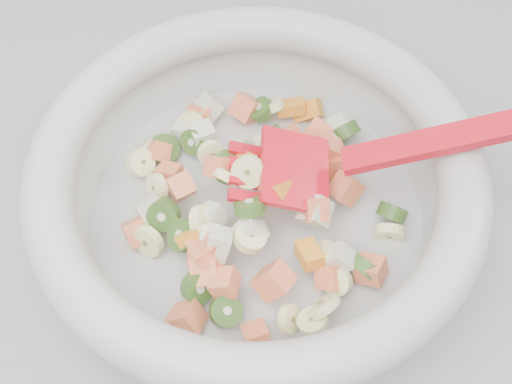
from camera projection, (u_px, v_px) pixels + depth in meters
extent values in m
cube|color=gray|center=(331.00, 323.00, 0.99)|extent=(2.00, 0.60, 0.90)
cylinder|color=beige|center=(256.00, 217.00, 0.55)|extent=(0.29, 0.29, 0.02)
torus|color=beige|center=(256.00, 170.00, 0.50)|extent=(0.36, 0.36, 0.04)
cylinder|color=beige|center=(271.00, 106.00, 0.59)|extent=(0.03, 0.03, 0.02)
cylinder|color=beige|center=(248.00, 172.00, 0.51)|extent=(0.04, 0.03, 0.03)
cylinder|color=beige|center=(337.00, 282.00, 0.49)|extent=(0.03, 0.03, 0.02)
cylinder|color=beige|center=(201.00, 220.00, 0.50)|extent=(0.02, 0.03, 0.03)
cylinder|color=beige|center=(289.00, 319.00, 0.48)|extent=(0.03, 0.02, 0.03)
cylinder|color=beige|center=(320.00, 253.00, 0.50)|extent=(0.03, 0.03, 0.02)
cylinder|color=beige|center=(312.00, 321.00, 0.48)|extent=(0.03, 0.03, 0.02)
cylinder|color=beige|center=(191.00, 125.00, 0.58)|extent=(0.03, 0.03, 0.03)
cylinder|color=beige|center=(295.00, 153.00, 0.54)|extent=(0.03, 0.02, 0.03)
cylinder|color=beige|center=(141.00, 163.00, 0.56)|extent=(0.03, 0.03, 0.02)
cylinder|color=beige|center=(157.00, 188.00, 0.53)|extent=(0.02, 0.03, 0.03)
cylinder|color=beige|center=(212.00, 154.00, 0.54)|extent=(0.03, 0.01, 0.03)
cylinder|color=beige|center=(229.00, 177.00, 0.52)|extent=(0.03, 0.04, 0.03)
cylinder|color=beige|center=(323.00, 307.00, 0.48)|extent=(0.03, 0.03, 0.03)
cylinder|color=beige|center=(390.00, 233.00, 0.53)|extent=(0.03, 0.02, 0.03)
cylinder|color=beige|center=(327.00, 145.00, 0.56)|extent=(0.02, 0.03, 0.03)
cylinder|color=beige|center=(250.00, 238.00, 0.49)|extent=(0.03, 0.03, 0.02)
cylinder|color=beige|center=(148.00, 241.00, 0.52)|extent=(0.03, 0.03, 0.03)
cube|color=#FE7950|center=(186.00, 319.00, 0.49)|extent=(0.03, 0.03, 0.03)
cube|color=#FE7950|center=(274.00, 281.00, 0.48)|extent=(0.04, 0.03, 0.04)
cube|color=#FE7950|center=(337.00, 164.00, 0.55)|extent=(0.02, 0.03, 0.03)
cube|color=#FE7950|center=(315.00, 209.00, 0.51)|extent=(0.02, 0.02, 0.03)
cube|color=#FE7950|center=(257.00, 337.00, 0.48)|extent=(0.02, 0.03, 0.03)
cube|color=#FE7950|center=(181.00, 187.00, 0.52)|extent=(0.02, 0.03, 0.02)
cube|color=#FE7950|center=(220.00, 167.00, 0.52)|extent=(0.03, 0.03, 0.03)
cube|color=#FE7950|center=(137.00, 232.00, 0.52)|extent=(0.02, 0.03, 0.03)
cube|color=#FE7950|center=(206.00, 255.00, 0.49)|extent=(0.03, 0.03, 0.03)
cube|color=#FE7950|center=(206.00, 274.00, 0.49)|extent=(0.03, 0.03, 0.03)
cube|color=#FE7950|center=(291.00, 144.00, 0.56)|extent=(0.03, 0.03, 0.04)
cube|color=#FE7950|center=(205.00, 250.00, 0.50)|extent=(0.03, 0.03, 0.03)
cube|color=#FE7950|center=(371.00, 270.00, 0.50)|extent=(0.03, 0.03, 0.03)
cube|color=#FE7950|center=(331.00, 276.00, 0.50)|extent=(0.03, 0.03, 0.03)
cube|color=#FE7950|center=(224.00, 283.00, 0.48)|extent=(0.03, 0.03, 0.02)
cube|color=#FE7950|center=(246.00, 108.00, 0.60)|extent=(0.04, 0.03, 0.03)
cube|color=#FE7950|center=(157.00, 152.00, 0.57)|extent=(0.03, 0.02, 0.03)
cube|color=#FE7950|center=(319.00, 132.00, 0.58)|extent=(0.03, 0.03, 0.03)
cube|color=#FE7950|center=(200.00, 115.00, 0.60)|extent=(0.03, 0.03, 0.03)
cube|color=#FE7950|center=(328.00, 150.00, 0.55)|extent=(0.03, 0.02, 0.03)
cube|color=#FE7950|center=(170.00, 175.00, 0.55)|extent=(0.03, 0.03, 0.02)
cube|color=#FE7950|center=(346.00, 188.00, 0.53)|extent=(0.03, 0.03, 0.03)
cylinder|color=#62A938|center=(261.00, 110.00, 0.59)|extent=(0.03, 0.03, 0.03)
cylinder|color=#62A938|center=(270.00, 138.00, 0.55)|extent=(0.03, 0.03, 0.04)
cylinder|color=#62A938|center=(197.00, 288.00, 0.49)|extent=(0.04, 0.03, 0.03)
cylinder|color=#62A938|center=(164.00, 149.00, 0.57)|extent=(0.03, 0.03, 0.03)
cylinder|color=#62A938|center=(195.00, 141.00, 0.57)|extent=(0.03, 0.03, 0.03)
cylinder|color=#62A938|center=(183.00, 236.00, 0.51)|extent=(0.03, 0.04, 0.03)
cylinder|color=#62A938|center=(250.00, 207.00, 0.50)|extent=(0.04, 0.03, 0.03)
cylinder|color=#62A938|center=(228.00, 167.00, 0.52)|extent=(0.03, 0.03, 0.03)
cylinder|color=#62A938|center=(226.00, 311.00, 0.48)|extent=(0.03, 0.03, 0.02)
cylinder|color=#62A938|center=(164.00, 215.00, 0.52)|extent=(0.04, 0.03, 0.03)
cylinder|color=#62A938|center=(345.00, 132.00, 0.58)|extent=(0.03, 0.03, 0.03)
cylinder|color=#62A938|center=(392.00, 212.00, 0.53)|extent=(0.03, 0.03, 0.03)
cylinder|color=#62A938|center=(365.00, 267.00, 0.50)|extent=(0.03, 0.03, 0.03)
cube|color=beige|center=(150.00, 210.00, 0.53)|extent=(0.03, 0.03, 0.03)
cube|color=beige|center=(218.00, 244.00, 0.49)|extent=(0.03, 0.03, 0.03)
cube|color=beige|center=(209.00, 107.00, 0.60)|extent=(0.03, 0.03, 0.03)
cube|color=beige|center=(152.00, 148.00, 0.58)|extent=(0.03, 0.02, 0.03)
cube|color=beige|center=(315.00, 211.00, 0.51)|extent=(0.03, 0.03, 0.03)
cube|color=beige|center=(212.00, 238.00, 0.50)|extent=(0.02, 0.02, 0.02)
cube|color=beige|center=(297.00, 153.00, 0.54)|extent=(0.03, 0.03, 0.03)
cube|color=beige|center=(338.00, 258.00, 0.50)|extent=(0.03, 0.03, 0.03)
cube|color=beige|center=(251.00, 231.00, 0.50)|extent=(0.03, 0.03, 0.03)
cube|color=beige|center=(187.00, 132.00, 0.58)|extent=(0.03, 0.03, 0.03)
cube|color=beige|center=(338.00, 128.00, 0.58)|extent=(0.02, 0.02, 0.02)
cube|color=beige|center=(211.00, 217.00, 0.51)|extent=(0.03, 0.03, 0.02)
cube|color=beige|center=(259.00, 144.00, 0.55)|extent=(0.03, 0.03, 0.03)
cube|color=beige|center=(203.00, 136.00, 0.57)|extent=(0.02, 0.02, 0.02)
cube|color=gold|center=(244.00, 166.00, 0.53)|extent=(0.03, 0.03, 0.02)
cube|color=gold|center=(309.00, 254.00, 0.50)|extent=(0.02, 0.03, 0.02)
cube|color=gold|center=(276.00, 190.00, 0.51)|extent=(0.03, 0.03, 0.03)
cube|color=gold|center=(308.00, 111.00, 0.60)|extent=(0.03, 0.03, 0.03)
cube|color=gold|center=(291.00, 107.00, 0.60)|extent=(0.03, 0.02, 0.02)
cube|color=gold|center=(191.00, 236.00, 0.50)|extent=(0.03, 0.02, 0.03)
cube|color=red|center=(295.00, 171.00, 0.51)|extent=(0.07, 0.08, 0.03)
cube|color=red|center=(246.00, 150.00, 0.53)|extent=(0.03, 0.02, 0.02)
cube|color=red|center=(246.00, 166.00, 0.52)|extent=(0.03, 0.02, 0.02)
cube|color=red|center=(246.00, 181.00, 0.51)|extent=(0.03, 0.02, 0.02)
cube|color=red|center=(246.00, 198.00, 0.50)|extent=(0.03, 0.02, 0.02)
cube|color=red|center=(480.00, 132.00, 0.48)|extent=(0.20, 0.07, 0.08)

